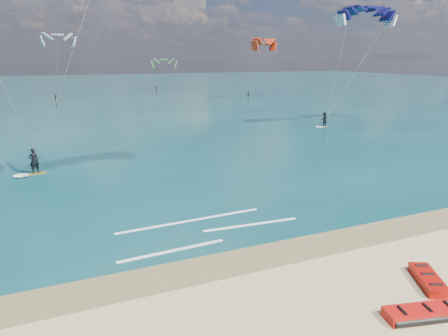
# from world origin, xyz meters

# --- Properties ---
(ground) EXTENTS (320.00, 320.00, 0.00)m
(ground) POSITION_xyz_m (0.00, 40.00, 0.00)
(ground) COLOR tan
(ground) RESTS_ON ground
(wet_sand_strip) EXTENTS (320.00, 2.40, 0.01)m
(wet_sand_strip) POSITION_xyz_m (0.00, 3.00, 0.00)
(wet_sand_strip) COLOR olive
(wet_sand_strip) RESTS_ON ground
(sea) EXTENTS (320.00, 200.00, 0.04)m
(sea) POSITION_xyz_m (0.00, 104.00, 0.02)
(sea) COLOR #0B3A3F
(sea) RESTS_ON ground
(packed_kite_mid) EXTENTS (3.19, 1.83, 0.43)m
(packed_kite_mid) POSITION_xyz_m (4.29, -3.22, 0.00)
(packed_kite_mid) COLOR red
(packed_kite_mid) RESTS_ON ground
(packed_kite_right) EXTENTS (2.16, 2.73, 0.43)m
(packed_kite_right) POSITION_xyz_m (6.28, -1.69, 0.00)
(packed_kite_right) COLOR #B20E07
(packed_kite_right) RESTS_ON ground
(kitesurfer_main) EXTENTS (9.88, 10.87, 17.80)m
(kitesurfer_main) POSITION_xyz_m (-8.25, 17.21, 9.17)
(kitesurfer_main) COLOR gold
(kitesurfer_main) RESTS_ON sea
(kitesurfer_far) EXTENTS (9.93, 4.10, 15.99)m
(kitesurfer_far) POSITION_xyz_m (27.10, 29.80, 8.79)
(kitesurfer_far) COLOR #A9D11F
(kitesurfer_far) RESTS_ON sea
(shoreline_foam) EXTENTS (10.14, 3.63, 0.01)m
(shoreline_foam) POSITION_xyz_m (-0.33, 6.74, 0.04)
(shoreline_foam) COLOR white
(shoreline_foam) RESTS_ON ground
(distant_kites) EXTENTS (75.95, 37.70, 12.83)m
(distant_kites) POSITION_xyz_m (-3.77, 78.60, 5.53)
(distant_kites) COLOR green
(distant_kites) RESTS_ON ground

